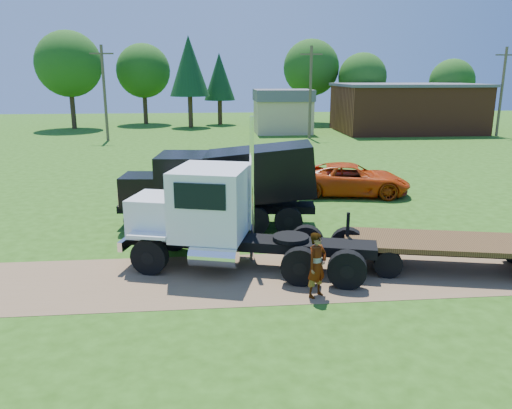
{
  "coord_description": "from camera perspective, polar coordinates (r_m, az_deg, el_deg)",
  "views": [
    {
      "loc": [
        -4.17,
        -14.97,
        6.42
      ],
      "look_at": [
        -2.44,
        3.21,
        1.6
      ],
      "focal_mm": 35.0,
      "sensor_mm": 36.0,
      "label": 1
    }
  ],
  "objects": [
    {
      "name": "dirt_track",
      "position": [
        16.81,
        9.45,
        -7.85
      ],
      "size": [
        120.0,
        4.2,
        0.01
      ],
      "primitive_type": "cube",
      "color": "brown",
      "rests_on": "ground"
    },
    {
      "name": "tree_row",
      "position": [
        63.97,
        -3.16,
        15.06
      ],
      "size": [
        52.76,
        12.32,
        11.23
      ],
      "color": "#372716",
      "rests_on": "ground"
    },
    {
      "name": "white_semi_tractor",
      "position": [
        16.87,
        -4.8,
        -1.42
      ],
      "size": [
        8.55,
        4.76,
        5.06
      ],
      "rotation": [
        0.0,
        0.0,
        -0.27
      ],
      "color": "black",
      "rests_on": "ground"
    },
    {
      "name": "utility_poles",
      "position": [
        51.02,
        6.24,
        12.79
      ],
      "size": [
        42.2,
        0.28,
        9.0
      ],
      "color": "brown",
      "rests_on": "ground"
    },
    {
      "name": "flatbed_trailer",
      "position": [
        17.95,
        21.81,
        -4.55
      ],
      "size": [
        7.61,
        3.76,
        1.87
      ],
      "rotation": [
        0.0,
        0.0,
        -0.22
      ],
      "color": "#3B2513",
      "rests_on": "ground"
    },
    {
      "name": "tan_shed",
      "position": [
        55.72,
        3.08,
        10.65
      ],
      "size": [
        6.2,
        5.4,
        4.7
      ],
      "color": "tan",
      "rests_on": "ground"
    },
    {
      "name": "spectator_b",
      "position": [
        24.98,
        0.23,
        1.95
      ],
      "size": [
        1.07,
        1.05,
        1.74
      ],
      "primitive_type": "imported",
      "rotation": [
        0.0,
        0.0,
        3.86
      ],
      "color": "#999999",
      "rests_on": "ground"
    },
    {
      "name": "brick_building",
      "position": [
        59.39,
        16.81,
        10.54
      ],
      "size": [
        15.4,
        10.4,
        5.3
      ],
      "color": "brown",
      "rests_on": "ground"
    },
    {
      "name": "ground",
      "position": [
        16.81,
        9.45,
        -7.87
      ],
      "size": [
        140.0,
        140.0,
        0.0
      ],
      "primitive_type": "plane",
      "color": "#264B10",
      "rests_on": "ground"
    },
    {
      "name": "spectator_a",
      "position": [
        14.78,
        6.98,
        -6.9
      ],
      "size": [
        0.86,
        0.81,
        1.97
      ],
      "primitive_type": "imported",
      "rotation": [
        0.0,
        0.0,
        0.66
      ],
      "color": "#999999",
      "rests_on": "ground"
    },
    {
      "name": "orange_pickup",
      "position": [
        27.53,
        10.88,
        2.86
      ],
      "size": [
        6.54,
        3.84,
        1.71
      ],
      "primitive_type": "imported",
      "rotation": [
        0.0,
        0.0,
        1.4
      ],
      "color": "#C33909",
      "rests_on": "ground"
    },
    {
      "name": "black_dump_truck",
      "position": [
        21.18,
        -3.56,
        2.69
      ],
      "size": [
        8.5,
        3.36,
        3.62
      ],
      "rotation": [
        0.0,
        0.0,
        -0.11
      ],
      "color": "black",
      "rests_on": "ground"
    }
  ]
}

